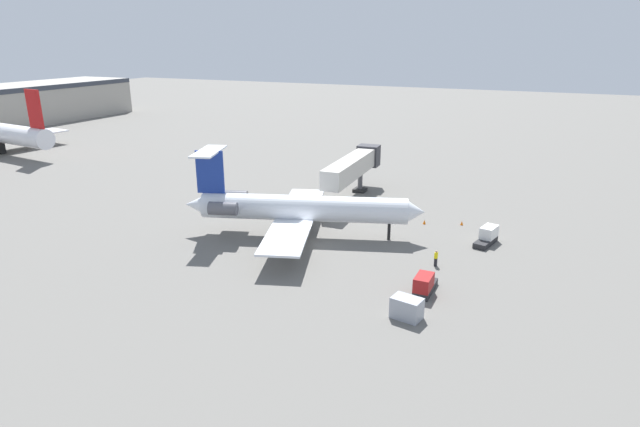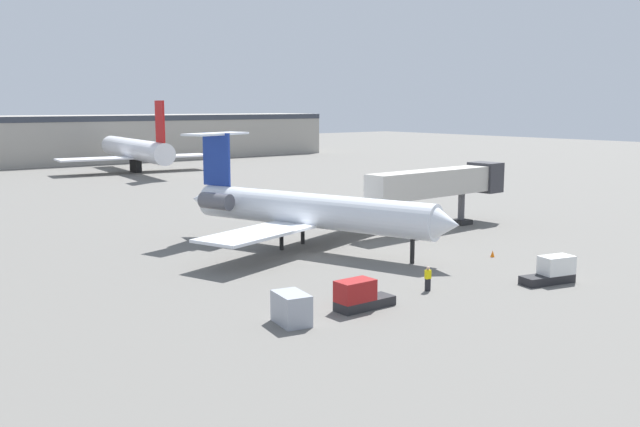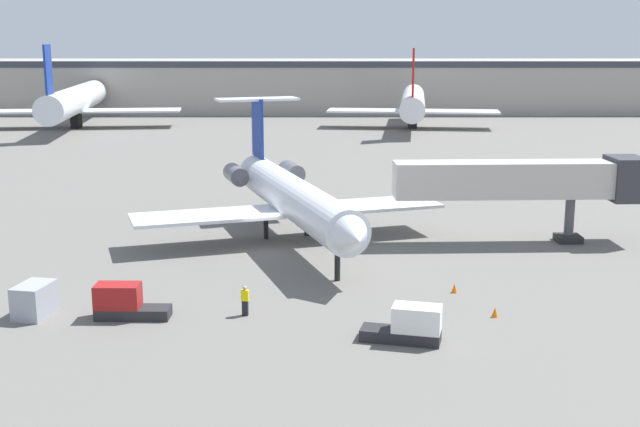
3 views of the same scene
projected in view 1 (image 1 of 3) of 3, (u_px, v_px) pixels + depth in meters
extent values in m
cube|color=#66635E|center=(309.00, 245.00, 59.11)|extent=(400.00, 400.00, 0.10)
cylinder|color=silver|center=(304.00, 208.00, 60.59)|extent=(10.08, 23.34, 2.95)
cone|color=silver|center=(415.00, 212.00, 59.32)|extent=(3.35, 2.96, 2.80)
cone|color=silver|center=(196.00, 205.00, 61.88)|extent=(3.19, 3.25, 2.51)
cube|color=silver|center=(303.00, 202.00, 66.96)|extent=(11.56, 7.49, 0.24)
cube|color=silver|center=(286.00, 237.00, 55.17)|extent=(11.56, 7.49, 0.24)
cylinder|color=#595960|center=(234.00, 197.00, 63.60)|extent=(2.41, 3.51, 1.50)
cylinder|color=#595960|center=(223.00, 209.00, 59.12)|extent=(2.41, 3.51, 1.50)
cube|color=navy|center=(210.00, 172.00, 60.44)|extent=(1.21, 3.12, 4.96)
cube|color=silver|center=(209.00, 152.00, 59.69)|extent=(7.21, 4.38, 0.20)
cylinder|color=black|center=(389.00, 231.00, 60.38)|extent=(0.36, 0.36, 1.98)
cylinder|color=black|center=(289.00, 223.00, 63.08)|extent=(0.36, 0.36, 1.98)
cylinder|color=black|center=(285.00, 232.00, 60.06)|extent=(0.36, 0.36, 1.98)
cube|color=#B7B2A8|center=(351.00, 167.00, 74.22)|extent=(17.53, 3.27, 2.60)
cube|color=#333338|center=(368.00, 156.00, 81.55)|extent=(2.52, 3.29, 3.20)
cylinder|color=#4C4C51|center=(360.00, 181.00, 79.01)|extent=(0.70, 0.70, 3.44)
cube|color=#262626|center=(360.00, 190.00, 79.48)|extent=(1.80, 1.80, 0.50)
cube|color=black|center=(436.00, 262.00, 53.54)|extent=(0.35, 0.28, 0.85)
cube|color=yellow|center=(436.00, 255.00, 53.31)|extent=(0.43, 0.31, 0.60)
sphere|color=tan|center=(436.00, 252.00, 53.18)|extent=(0.24, 0.24, 0.24)
cube|color=#262628|center=(485.00, 242.00, 59.16)|extent=(4.22, 2.30, 0.60)
cube|color=white|center=(489.00, 232.00, 59.46)|extent=(2.66, 1.92, 1.30)
cube|color=#262628|center=(425.00, 288.00, 48.19)|extent=(4.02, 1.46, 0.60)
cube|color=maroon|center=(424.00, 282.00, 47.20)|extent=(2.42, 1.43, 1.30)
cube|color=#999EA8|center=(407.00, 308.00, 43.40)|extent=(2.03, 2.69, 1.82)
cone|color=orange|center=(424.00, 222.00, 65.66)|extent=(0.36, 0.36, 0.55)
cone|color=orange|center=(462.00, 223.00, 65.30)|extent=(0.36, 0.36, 0.55)
cube|color=red|center=(34.00, 109.00, 95.93)|extent=(0.77, 4.01, 7.00)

